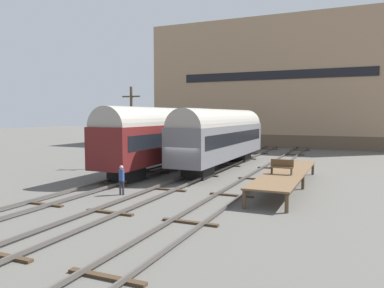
{
  "coord_description": "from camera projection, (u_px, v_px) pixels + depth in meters",
  "views": [
    {
      "loc": [
        10.6,
        -23.59,
        4.72
      ],
      "look_at": [
        -2.11,
        5.84,
        2.2
      ],
      "focal_mm": 35.0,
      "sensor_mm": 36.0,
      "label": 1
    }
  ],
  "objects": [
    {
      "name": "person_worker",
      "position": [
        122.0,
        177.0,
        21.98
      ],
      "size": [
        0.32,
        0.32,
        1.75
      ],
      "color": "#282833",
      "rests_on": "ground"
    },
    {
      "name": "bench",
      "position": [
        282.0,
        166.0,
        23.04
      ],
      "size": [
        1.4,
        0.4,
        0.91
      ],
      "color": "brown",
      "rests_on": "station_platform"
    },
    {
      "name": "utility_pole",
      "position": [
        132.0,
        126.0,
        33.25
      ],
      "size": [
        1.8,
        0.24,
        7.19
      ],
      "color": "#473828",
      "rests_on": "ground"
    },
    {
      "name": "track_middle",
      "position": [
        187.0,
        180.0,
        26.14
      ],
      "size": [
        2.6,
        60.0,
        0.26
      ],
      "color": "#4C4742",
      "rests_on": "ground"
    },
    {
      "name": "ground_plane",
      "position": [
        187.0,
        182.0,
        26.15
      ],
      "size": [
        200.0,
        200.0,
        0.0
      ],
      "primitive_type": "plane",
      "color": "#56544F"
    },
    {
      "name": "train_car_maroon",
      "position": [
        160.0,
        135.0,
        31.25
      ],
      "size": [
        3.0,
        15.6,
        5.31
      ],
      "color": "black",
      "rests_on": "ground"
    },
    {
      "name": "warehouse_building",
      "position": [
        280.0,
        85.0,
        57.41
      ],
      "size": [
        38.25,
        10.62,
        18.65
      ],
      "color": "brown",
      "rests_on": "ground"
    },
    {
      "name": "track_left",
      "position": [
        135.0,
        176.0,
        27.81
      ],
      "size": [
        2.6,
        60.0,
        0.26
      ],
      "color": "#4C4742",
      "rests_on": "ground"
    },
    {
      "name": "train_car_grey",
      "position": [
        222.0,
        135.0,
        32.94
      ],
      "size": [
        2.95,
        17.13,
        5.19
      ],
      "color": "black",
      "rests_on": "ground"
    },
    {
      "name": "track_right",
      "position": [
        245.0,
        185.0,
        24.47
      ],
      "size": [
        2.6,
        60.0,
        0.26
      ],
      "color": "#4C4742",
      "rests_on": "ground"
    },
    {
      "name": "station_platform",
      "position": [
        286.0,
        173.0,
        24.03
      ],
      "size": [
        2.4,
        12.77,
        1.05
      ],
      "color": "brown",
      "rests_on": "ground"
    }
  ]
}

